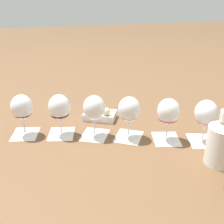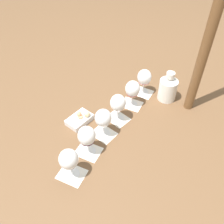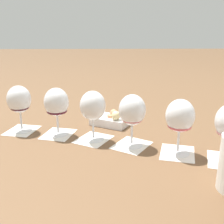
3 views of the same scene
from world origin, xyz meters
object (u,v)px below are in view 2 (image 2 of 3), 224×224
at_px(wine_glass_5, 69,160).
at_px(wine_glass_4, 87,137).
at_px(wine_glass_2, 118,104).
at_px(umbrella_pole, 210,32).
at_px(wine_glass_1, 133,90).
at_px(snack_dish, 80,119).
at_px(wine_glass_0, 144,78).
at_px(ceramic_vase, 168,88).
at_px(wine_glass_3, 103,119).

bearing_deg(wine_glass_5, wine_glass_4, 163.41).
height_order(wine_glass_2, wine_glass_4, same).
distance_m(wine_glass_2, umbrella_pole, 0.55).
distance_m(wine_glass_1, wine_glass_5, 0.55).
xyz_separation_m(wine_glass_1, wine_glass_2, (0.13, -0.06, -0.00)).
bearing_deg(snack_dish, wine_glass_0, 135.25).
xyz_separation_m(wine_glass_2, ceramic_vase, (-0.22, 0.26, -0.03)).
relative_size(wine_glass_5, umbrella_pole, 0.18).
xyz_separation_m(wine_glass_3, ceramic_vase, (-0.35, 0.31, -0.03)).
distance_m(wine_glass_0, snack_dish, 0.45).
bearing_deg(snack_dish, wine_glass_4, 26.86).
xyz_separation_m(wine_glass_2, snack_dish, (0.06, -0.20, -0.09)).
relative_size(wine_glass_1, umbrella_pole, 0.18).
xyz_separation_m(snack_dish, umbrella_pole, (-0.23, 0.58, 0.43)).
height_order(wine_glass_4, wine_glass_5, same).
distance_m(wine_glass_4, umbrella_pole, 0.73).
relative_size(wine_glass_0, umbrella_pole, 0.18).
xyz_separation_m(wine_glass_5, umbrella_pole, (-0.55, 0.53, 0.35)).
relative_size(wine_glass_0, wine_glass_4, 1.00).
bearing_deg(wine_glass_3, snack_dish, -113.32).
distance_m(wine_glass_3, wine_glass_4, 0.13).
relative_size(wine_glass_2, umbrella_pole, 0.18).
height_order(wine_glass_2, umbrella_pole, umbrella_pole).
height_order(wine_glass_1, wine_glass_2, same).
height_order(wine_glass_0, wine_glass_4, same).
distance_m(wine_glass_3, umbrella_pole, 0.63).
height_order(wine_glass_5, snack_dish, wine_glass_5).
bearing_deg(wine_glass_4, ceramic_vase, 142.59).
distance_m(wine_glass_5, ceramic_vase, 0.73).
height_order(wine_glass_5, umbrella_pole, umbrella_pole).
bearing_deg(wine_glass_5, umbrella_pole, 136.42).
bearing_deg(snack_dish, wine_glass_2, 107.02).
distance_m(wine_glass_1, snack_dish, 0.33).
relative_size(ceramic_vase, umbrella_pole, 0.20).
distance_m(wine_glass_1, umbrella_pole, 0.48).
xyz_separation_m(wine_glass_2, wine_glass_3, (0.12, -0.05, 0.00)).
relative_size(wine_glass_2, wine_glass_4, 1.00).
bearing_deg(wine_glass_4, snack_dish, -153.14).
bearing_deg(wine_glass_4, umbrella_pole, 130.65).
height_order(wine_glass_2, ceramic_vase, ceramic_vase).
bearing_deg(wine_glass_1, wine_glass_4, -23.29).
relative_size(ceramic_vase, snack_dish, 1.12).
bearing_deg(wine_glass_5, ceramic_vase, 146.58).
bearing_deg(wine_glass_1, wine_glass_0, 156.07).
relative_size(wine_glass_0, wine_glass_2, 1.00).
relative_size(wine_glass_5, ceramic_vase, 0.88).
xyz_separation_m(ceramic_vase, umbrella_pole, (0.05, 0.13, 0.37)).
distance_m(wine_glass_3, snack_dish, 0.18).
relative_size(wine_glass_0, ceramic_vase, 0.88).
xyz_separation_m(wine_glass_5, ceramic_vase, (-0.61, 0.40, -0.03)).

